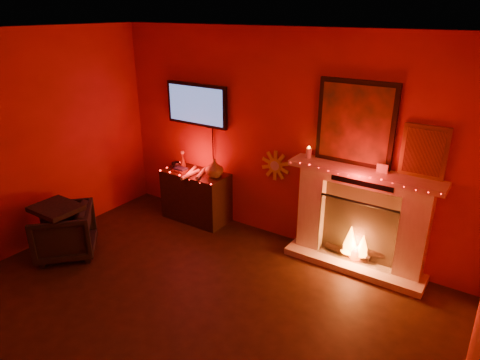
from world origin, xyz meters
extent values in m
plane|color=black|center=(0.00, 0.00, 0.00)|extent=(5.00, 5.00, 0.00)
plane|color=silver|center=(0.00, 0.00, 2.70)|extent=(5.00, 5.00, 0.00)
plane|color=maroon|center=(0.00, 2.50, 1.35)|extent=(5.00, 0.00, 5.00)
plane|color=maroon|center=(2.50, 0.00, 1.35)|extent=(0.00, 5.00, 5.00)
cube|color=beige|center=(1.15, 2.30, 0.04)|extent=(1.65, 0.40, 0.08)
cube|color=beige|center=(0.55, 2.39, 0.55)|extent=(0.30, 0.22, 0.95)
cube|color=beige|center=(1.75, 2.39, 0.55)|extent=(0.30, 0.22, 0.95)
cube|color=beige|center=(1.15, 2.39, 1.10)|extent=(1.50, 0.22, 0.14)
cube|color=beige|center=(1.15, 2.33, 1.20)|extent=(1.72, 0.34, 0.06)
cube|color=#8B6D50|center=(1.15, 2.45, 0.55)|extent=(0.90, 0.10, 0.95)
cube|color=black|center=(1.15, 2.27, 0.47)|extent=(0.90, 0.02, 0.78)
cylinder|color=black|center=(1.05, 2.36, 0.14)|extent=(0.55, 0.09, 0.09)
cylinder|color=black|center=(1.23, 2.38, 0.20)|extent=(0.51, 0.18, 0.08)
cone|color=orange|center=(1.07, 2.36, 0.33)|extent=(0.20, 0.20, 0.34)
cone|color=orange|center=(1.22, 2.37, 0.29)|extent=(0.16, 0.16, 0.26)
sphere|color=#FF3F07|center=(1.15, 2.36, 0.16)|extent=(0.18, 0.18, 0.18)
cube|color=black|center=(0.95, 2.46, 1.71)|extent=(0.88, 0.05, 0.95)
cube|color=#B64518|center=(0.95, 2.44, 1.71)|extent=(0.78, 0.01, 0.85)
cube|color=gold|center=(1.70, 2.47, 1.51)|extent=(0.46, 0.04, 0.56)
cube|color=#955D22|center=(1.70, 2.45, 1.51)|extent=(0.38, 0.01, 0.48)
cylinder|color=beige|center=(0.45, 2.38, 1.29)|extent=(0.07, 0.07, 0.12)
cube|color=beige|center=(1.33, 2.36, 1.28)|extent=(0.12, 0.01, 0.10)
cube|color=black|center=(-1.30, 2.46, 1.65)|extent=(1.00, 0.06, 0.58)
cube|color=#4D73C7|center=(-1.30, 2.42, 1.65)|extent=(0.92, 0.01, 0.50)
cylinder|color=black|center=(-1.05, 2.47, 1.03)|extent=(0.02, 0.02, 0.66)
cylinder|color=gold|center=(-0.05, 2.48, 1.00)|extent=(0.20, 0.03, 0.20)
cylinder|color=beige|center=(-0.05, 2.46, 1.00)|extent=(0.13, 0.01, 0.13)
cube|color=black|center=(-1.22, 2.26, 0.36)|extent=(0.95, 0.48, 0.73)
imported|color=brown|center=(-0.88, 2.27, 0.85)|extent=(0.25, 0.25, 0.26)
imported|color=black|center=(-1.55, 2.24, 0.77)|extent=(0.12, 0.12, 0.10)
cylinder|color=beige|center=(-1.25, 2.20, 0.75)|extent=(0.18, 0.37, 0.05)
cylinder|color=beige|center=(-1.18, 2.11, 0.75)|extent=(0.06, 0.38, 0.05)
cylinder|color=beige|center=(-1.08, 2.23, 0.75)|extent=(0.18, 0.37, 0.05)
cube|color=#5B241A|center=(-1.42, 2.17, 0.74)|extent=(0.20, 0.14, 0.03)
cube|color=#1D2A44|center=(-1.41, 2.18, 0.77)|extent=(0.17, 0.12, 0.02)
imported|color=black|center=(-1.95, 0.58, 0.32)|extent=(0.97, 0.97, 0.63)
camera|label=1|loc=(2.45, -2.09, 2.89)|focal=32.00mm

